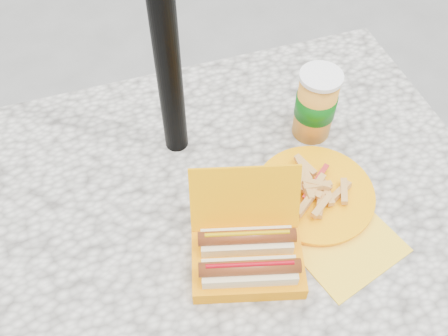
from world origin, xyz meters
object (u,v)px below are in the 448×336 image
object	(u,v)px
umbrella_pole	(161,7)
soda_cup	(316,105)
fries_plate	(316,196)
hotdog_box	(247,256)

from	to	relation	value
umbrella_pole	soda_cup	distance (m)	0.40
umbrella_pole	fries_plate	world-z (taller)	umbrella_pole
soda_cup	fries_plate	bearing A→B (deg)	-111.40
umbrella_pole	fries_plate	distance (m)	0.47
umbrella_pole	soda_cup	world-z (taller)	umbrella_pole
umbrella_pole	hotdog_box	xyz separation A→B (m)	(0.05, -0.33, -0.31)
umbrella_pole	soda_cup	bearing A→B (deg)	-11.42
fries_plate	soda_cup	xyz separation A→B (m)	(0.07, 0.18, 0.07)
umbrella_pole	hotdog_box	distance (m)	0.46
umbrella_pole	hotdog_box	bearing A→B (deg)	-82.02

